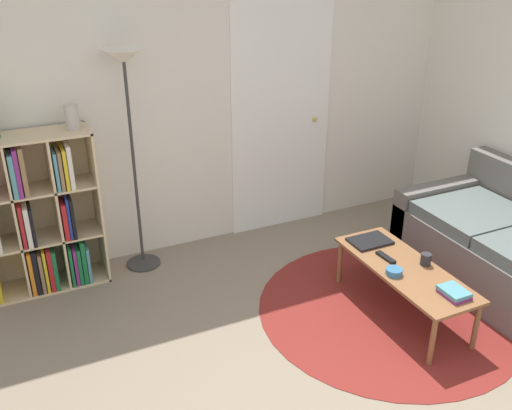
{
  "coord_description": "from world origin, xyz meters",
  "views": [
    {
      "loc": [
        -1.59,
        -1.68,
        2.47
      ],
      "look_at": [
        -0.13,
        1.45,
        0.85
      ],
      "focal_mm": 40.0,
      "sensor_mm": 36.0,
      "label": 1
    }
  ],
  "objects_px": {
    "coffee_table": "(404,272)",
    "bowl": "(394,272)",
    "laptop": "(370,241)",
    "vase_on_shelf": "(72,117)",
    "bookshelf": "(32,219)",
    "cup": "(426,259)",
    "floor_lamp": "(127,91)"
  },
  "relations": [
    {
      "from": "laptop",
      "to": "floor_lamp",
      "type": "bearing_deg",
      "value": 144.79
    },
    {
      "from": "coffee_table",
      "to": "vase_on_shelf",
      "type": "relative_size",
      "value": 6.32
    },
    {
      "from": "bookshelf",
      "to": "cup",
      "type": "distance_m",
      "value": 2.88
    },
    {
      "from": "bookshelf",
      "to": "laptop",
      "type": "height_order",
      "value": "bookshelf"
    },
    {
      "from": "vase_on_shelf",
      "to": "coffee_table",
      "type": "bearing_deg",
      "value": -37.46
    },
    {
      "from": "cup",
      "to": "laptop",
      "type": "bearing_deg",
      "value": 110.51
    },
    {
      "from": "laptop",
      "to": "coffee_table",
      "type": "bearing_deg",
      "value": -87.99
    },
    {
      "from": "laptop",
      "to": "vase_on_shelf",
      "type": "distance_m",
      "value": 2.37
    },
    {
      "from": "laptop",
      "to": "vase_on_shelf",
      "type": "relative_size",
      "value": 1.67
    },
    {
      "from": "floor_lamp",
      "to": "coffee_table",
      "type": "distance_m",
      "value": 2.38
    },
    {
      "from": "bowl",
      "to": "cup",
      "type": "bearing_deg",
      "value": 2.37
    },
    {
      "from": "coffee_table",
      "to": "cup",
      "type": "bearing_deg",
      "value": -13.13
    },
    {
      "from": "coffee_table",
      "to": "vase_on_shelf",
      "type": "xyz_separation_m",
      "value": [
        -1.92,
        1.47,
        0.97
      ]
    },
    {
      "from": "cup",
      "to": "bookshelf",
      "type": "bearing_deg",
      "value": 148.49
    },
    {
      "from": "coffee_table",
      "to": "floor_lamp",
      "type": "bearing_deg",
      "value": 136.03
    },
    {
      "from": "bookshelf",
      "to": "vase_on_shelf",
      "type": "relative_size",
      "value": 6.75
    },
    {
      "from": "laptop",
      "to": "vase_on_shelf",
      "type": "xyz_separation_m",
      "value": [
        -1.9,
        1.07,
        0.92
      ]
    },
    {
      "from": "laptop",
      "to": "bowl",
      "type": "xyz_separation_m",
      "value": [
        -0.12,
        -0.45,
        0.01
      ]
    },
    {
      "from": "floor_lamp",
      "to": "bowl",
      "type": "relative_size",
      "value": 15.55
    },
    {
      "from": "bookshelf",
      "to": "bowl",
      "type": "xyz_separation_m",
      "value": [
        2.17,
        -1.51,
        -0.18
      ]
    },
    {
      "from": "floor_lamp",
      "to": "cup",
      "type": "distance_m",
      "value": 2.46
    },
    {
      "from": "floor_lamp",
      "to": "vase_on_shelf",
      "type": "distance_m",
      "value": 0.43
    },
    {
      "from": "coffee_table",
      "to": "bowl",
      "type": "bearing_deg",
      "value": -160.62
    },
    {
      "from": "coffee_table",
      "to": "cup",
      "type": "height_order",
      "value": "cup"
    },
    {
      "from": "laptop",
      "to": "vase_on_shelf",
      "type": "bearing_deg",
      "value": 150.71
    },
    {
      "from": "coffee_table",
      "to": "laptop",
      "type": "bearing_deg",
      "value": 92.01
    },
    {
      "from": "laptop",
      "to": "cup",
      "type": "distance_m",
      "value": 0.47
    },
    {
      "from": "bookshelf",
      "to": "coffee_table",
      "type": "height_order",
      "value": "bookshelf"
    },
    {
      "from": "laptop",
      "to": "cup",
      "type": "relative_size",
      "value": 3.54
    },
    {
      "from": "bowl",
      "to": "cup",
      "type": "distance_m",
      "value": 0.28
    },
    {
      "from": "cup",
      "to": "vase_on_shelf",
      "type": "xyz_separation_m",
      "value": [
        -2.06,
        1.5,
        0.89
      ]
    },
    {
      "from": "floor_lamp",
      "to": "vase_on_shelf",
      "type": "xyz_separation_m",
      "value": [
        -0.41,
        0.01,
        -0.15
      ]
    }
  ]
}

